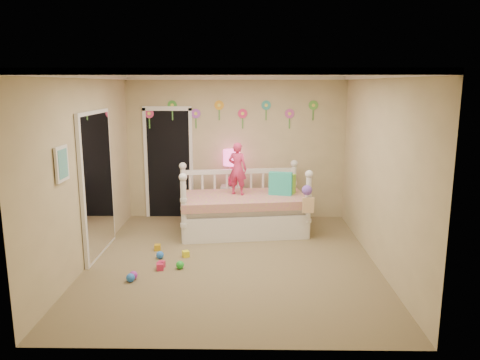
{
  "coord_description": "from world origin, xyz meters",
  "views": [
    {
      "loc": [
        0.2,
        -6.22,
        2.47
      ],
      "look_at": [
        0.1,
        0.6,
        1.05
      ],
      "focal_mm": 34.72,
      "sensor_mm": 36.0,
      "label": 1
    }
  ],
  "objects_px": {
    "nightstand": "(232,203)",
    "table_lamp": "(231,162)",
    "daybed": "(243,199)",
    "child": "(237,169)"
  },
  "relations": [
    {
      "from": "daybed",
      "to": "table_lamp",
      "type": "xyz_separation_m",
      "value": [
        -0.21,
        0.72,
        0.51
      ]
    },
    {
      "from": "child",
      "to": "table_lamp",
      "type": "height_order",
      "value": "child"
    },
    {
      "from": "daybed",
      "to": "child",
      "type": "height_order",
      "value": "child"
    },
    {
      "from": "daybed",
      "to": "table_lamp",
      "type": "bearing_deg",
      "value": 98.6
    },
    {
      "from": "nightstand",
      "to": "table_lamp",
      "type": "distance_m",
      "value": 0.76
    },
    {
      "from": "daybed",
      "to": "nightstand",
      "type": "bearing_deg",
      "value": 98.6
    },
    {
      "from": "daybed",
      "to": "nightstand",
      "type": "xyz_separation_m",
      "value": [
        -0.21,
        0.72,
        -0.25
      ]
    },
    {
      "from": "nightstand",
      "to": "table_lamp",
      "type": "bearing_deg",
      "value": 0.0
    },
    {
      "from": "daybed",
      "to": "nightstand",
      "type": "height_order",
      "value": "daybed"
    },
    {
      "from": "nightstand",
      "to": "table_lamp",
      "type": "xyz_separation_m",
      "value": [
        0.0,
        0.0,
        0.76
      ]
    }
  ]
}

